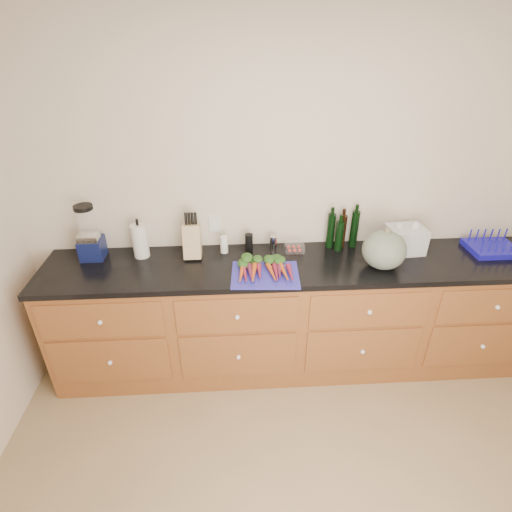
{
  "coord_description": "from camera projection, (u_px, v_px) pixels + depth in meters",
  "views": [
    {
      "loc": [
        -0.45,
        -1.13,
        2.4
      ],
      "look_at": [
        -0.31,
        1.2,
        1.06
      ],
      "focal_mm": 28.0,
      "sensor_mm": 36.0,
      "label": 1
    }
  ],
  "objects": [
    {
      "name": "cutting_board",
      "position": [
        265.0,
        275.0,
        2.7
      ],
      "size": [
        0.47,
        0.37,
        0.01
      ],
      "primitive_type": "cube",
      "rotation": [
        0.0,
        0.0,
        -0.06
      ],
      "color": "#2D2AAF",
      "rests_on": "countertop"
    },
    {
      "name": "canister_chrome",
      "position": [
        273.0,
        244.0,
        2.97
      ],
      "size": [
        0.05,
        0.05,
        0.12
      ],
      "primitive_type": "cylinder",
      "color": "silver",
      "rests_on": "countertop"
    },
    {
      "name": "dish_rack",
      "position": [
        492.0,
        247.0,
        2.98
      ],
      "size": [
        0.35,
        0.28,
        0.14
      ],
      "color": "#1713A9",
      "rests_on": "countertop"
    },
    {
      "name": "grocery_bag",
      "position": [
        405.0,
        239.0,
        2.95
      ],
      "size": [
        0.28,
        0.23,
        0.19
      ],
      "primitive_type": null,
      "rotation": [
        0.0,
        0.0,
        0.08
      ],
      "color": "silver",
      "rests_on": "countertop"
    },
    {
      "name": "grinder_pepper",
      "position": [
        249.0,
        243.0,
        2.95
      ],
      "size": [
        0.06,
        0.06,
        0.14
      ],
      "primitive_type": "cylinder",
      "color": "black",
      "rests_on": "countertop"
    },
    {
      "name": "wall_back",
      "position": [
        294.0,
        198.0,
        2.95
      ],
      "size": [
        4.1,
        0.05,
        2.6
      ],
      "primitive_type": "cube",
      "color": "beige",
      "rests_on": "ground"
    },
    {
      "name": "cabinets",
      "position": [
        295.0,
        317.0,
        3.09
      ],
      "size": [
        3.6,
        0.64,
        0.9
      ],
      "color": "brown",
      "rests_on": "ground"
    },
    {
      "name": "squash",
      "position": [
        384.0,
        250.0,
        2.73
      ],
      "size": [
        0.3,
        0.3,
        0.27
      ],
      "primitive_type": "ellipsoid",
      "color": "#566655",
      "rests_on": "countertop"
    },
    {
      "name": "countertop",
      "position": [
        298.0,
        265.0,
        2.86
      ],
      "size": [
        3.64,
        0.62,
        0.04
      ],
      "primitive_type": "cube",
      "color": "black",
      "rests_on": "cabinets"
    },
    {
      "name": "knife_block",
      "position": [
        192.0,
        241.0,
        2.87
      ],
      "size": [
        0.12,
        0.12,
        0.25
      ],
      "primitive_type": "cube",
      "color": "tan",
      "rests_on": "countertop"
    },
    {
      "name": "bottles",
      "position": [
        342.0,
        232.0,
        2.99
      ],
      "size": [
        0.24,
        0.12,
        0.29
      ],
      "color": "black",
      "rests_on": "countertop"
    },
    {
      "name": "tomato_box",
      "position": [
        294.0,
        247.0,
        2.98
      ],
      "size": [
        0.14,
        0.11,
        0.07
      ],
      "primitive_type": "cube",
      "color": "white",
      "rests_on": "countertop"
    },
    {
      "name": "carrots",
      "position": [
        265.0,
        268.0,
        2.72
      ],
      "size": [
        0.39,
        0.28,
        0.06
      ],
      "color": "#D55419",
      "rests_on": "cutting_board"
    },
    {
      "name": "grinder_salt",
      "position": [
        224.0,
        245.0,
        2.95
      ],
      "size": [
        0.06,
        0.06,
        0.13
      ],
      "primitive_type": "cylinder",
      "color": "white",
      "rests_on": "countertop"
    },
    {
      "name": "blender_appliance",
      "position": [
        89.0,
        236.0,
        2.82
      ],
      "size": [
        0.16,
        0.16,
        0.41
      ],
      "color": "#0E1645",
      "rests_on": "countertop"
    },
    {
      "name": "paper_towel",
      "position": [
        140.0,
        241.0,
        2.87
      ],
      "size": [
        0.11,
        0.11,
        0.25
      ],
      "primitive_type": "cylinder",
      "color": "silver",
      "rests_on": "countertop"
    }
  ]
}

